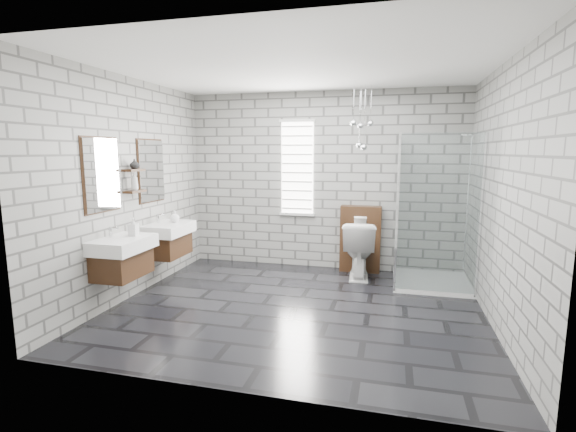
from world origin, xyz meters
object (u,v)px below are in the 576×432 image
at_px(vanity_right, 166,230).
at_px(shower_enclosure, 425,250).
at_px(toilet, 359,249).
at_px(vanity_left, 120,246).
at_px(cistern_panel, 360,239).

xyz_separation_m(vanity_right, shower_enclosure, (3.41, 0.76, -0.25)).
height_order(vanity_right, toilet, vanity_right).
bearing_deg(vanity_left, cistern_panel, 42.10).
bearing_deg(vanity_left, vanity_right, 90.00).
xyz_separation_m(vanity_right, toilet, (2.51, 1.01, -0.35)).
distance_m(vanity_left, toilet, 3.22).
height_order(vanity_right, shower_enclosure, shower_enclosure).
height_order(vanity_left, cistern_panel, vanity_left).
height_order(vanity_left, vanity_right, same).
bearing_deg(shower_enclosure, toilet, 164.83).
bearing_deg(toilet, cistern_panel, -94.04).
bearing_deg(toilet, vanity_right, 17.85).
xyz_separation_m(cistern_panel, shower_enclosure, (0.90, -0.52, 0.00)).
bearing_deg(cistern_panel, vanity_right, -152.95).
xyz_separation_m(vanity_left, vanity_right, (0.00, 0.98, 0.00)).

